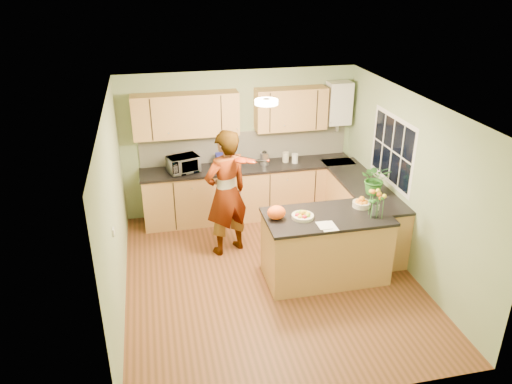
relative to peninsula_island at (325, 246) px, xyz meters
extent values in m
plane|color=#583519|center=(-0.76, 0.14, -0.49)|extent=(4.50, 4.50, 0.00)
cube|color=white|center=(-0.76, 0.14, 2.01)|extent=(4.00, 4.50, 0.02)
cube|color=gray|center=(-0.76, 2.39, 0.76)|extent=(4.00, 0.02, 2.50)
cube|color=gray|center=(-0.76, -2.11, 0.76)|extent=(4.00, 0.02, 2.50)
cube|color=gray|center=(-2.76, 0.14, 0.76)|extent=(0.02, 4.50, 2.50)
cube|color=gray|center=(1.24, 0.14, 0.76)|extent=(0.02, 4.50, 2.50)
cube|color=tan|center=(-0.66, 2.09, -0.04)|extent=(3.60, 0.60, 0.90)
cube|color=black|center=(-0.66, 2.08, 0.43)|extent=(3.64, 0.62, 0.04)
cube|color=tan|center=(0.94, 0.99, -0.04)|extent=(0.60, 2.20, 0.90)
cube|color=black|center=(0.93, 0.99, 0.43)|extent=(0.62, 2.24, 0.04)
cube|color=silver|center=(-0.66, 2.37, 0.71)|extent=(3.60, 0.02, 0.52)
cube|color=tan|center=(-1.66, 2.22, 1.36)|extent=(1.70, 0.34, 0.70)
cube|color=tan|center=(0.09, 2.22, 1.36)|extent=(1.20, 0.34, 0.70)
cube|color=silver|center=(0.94, 2.23, 1.41)|extent=(0.40, 0.30, 0.72)
cylinder|color=silver|center=(0.94, 2.23, 1.01)|extent=(0.06, 0.06, 0.20)
cube|color=silver|center=(1.24, 0.74, 1.06)|extent=(0.01, 1.30, 1.05)
cube|color=black|center=(1.23, 0.74, 1.06)|extent=(0.01, 1.18, 0.92)
cube|color=silver|center=(-2.74, -0.46, 0.81)|extent=(0.02, 0.09, 0.09)
cylinder|color=#FFEABF|center=(-0.76, 0.44, 1.97)|extent=(0.30, 0.30, 0.06)
cylinder|color=silver|center=(-0.76, 0.44, 2.00)|extent=(0.10, 0.10, 0.02)
cube|color=tan|center=(0.00, 0.00, -0.02)|extent=(1.66, 0.83, 0.93)
cube|color=black|center=(0.00, 0.00, 0.47)|extent=(1.70, 0.87, 0.04)
cylinder|color=beige|center=(-0.35, 0.00, 0.51)|extent=(0.30, 0.30, 0.04)
cylinder|color=beige|center=(0.55, 0.15, 0.52)|extent=(0.25, 0.25, 0.07)
cylinder|color=silver|center=(0.60, -0.18, 0.59)|extent=(0.10, 0.10, 0.21)
ellipsoid|color=#FF5815|center=(-0.70, 0.05, 0.58)|extent=(0.27, 0.24, 0.19)
cube|color=white|center=(-0.10, -0.30, 0.49)|extent=(0.20, 0.27, 0.01)
imported|color=tan|center=(-1.22, 0.99, 0.49)|extent=(0.84, 0.72, 1.95)
imported|color=silver|center=(-1.76, 2.05, 0.59)|extent=(0.57, 0.47, 0.27)
cube|color=navy|center=(-1.06, 2.10, 0.57)|extent=(0.30, 0.23, 0.24)
cylinder|color=silver|center=(-0.39, 2.08, 0.56)|extent=(0.16, 0.16, 0.21)
sphere|color=black|center=(-0.39, 2.08, 0.70)|extent=(0.08, 0.08, 0.08)
cylinder|color=beige|center=(0.00, 2.14, 0.54)|extent=(0.12, 0.12, 0.17)
cylinder|color=silver|center=(0.15, 2.05, 0.53)|extent=(0.13, 0.13, 0.16)
imported|color=#307928|center=(0.94, 0.59, 0.69)|extent=(0.52, 0.48, 0.47)
camera|label=1|loc=(-2.22, -5.63, 3.57)|focal=35.00mm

